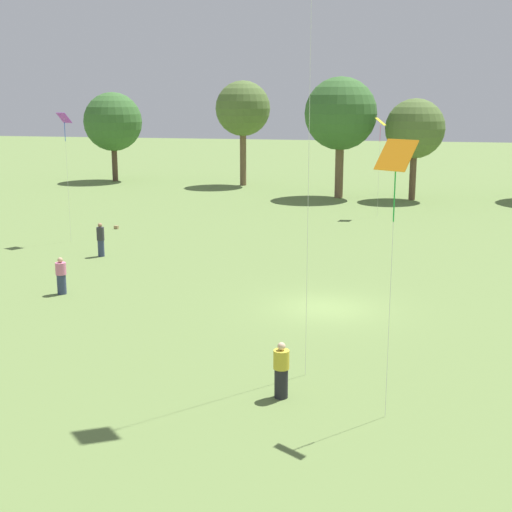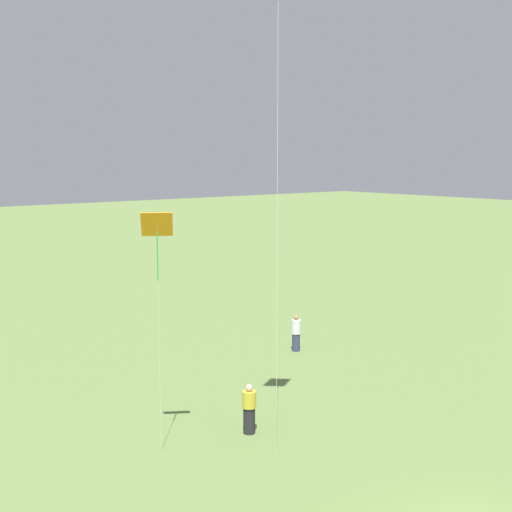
# 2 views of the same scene
# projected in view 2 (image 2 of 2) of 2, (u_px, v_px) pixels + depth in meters

# --- Properties ---
(person_0) EXTENTS (0.63, 0.63, 1.71)m
(person_0) POSITION_uv_depth(u_px,v_px,m) (249.00, 409.00, 23.99)
(person_0) COLOR #232328
(person_0) RESTS_ON ground_plane
(person_4) EXTENTS (0.61, 0.61, 1.76)m
(person_4) POSITION_uv_depth(u_px,v_px,m) (296.00, 333.00, 34.08)
(person_4) COLOR #333D5B
(person_4) RESTS_ON ground_plane
(kite_2) EXTENTS (1.13, 1.03, 7.63)m
(kite_2) POSITION_uv_depth(u_px,v_px,m) (157.00, 232.00, 21.69)
(kite_2) COLOR orange
(kite_2) RESTS_ON ground_plane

